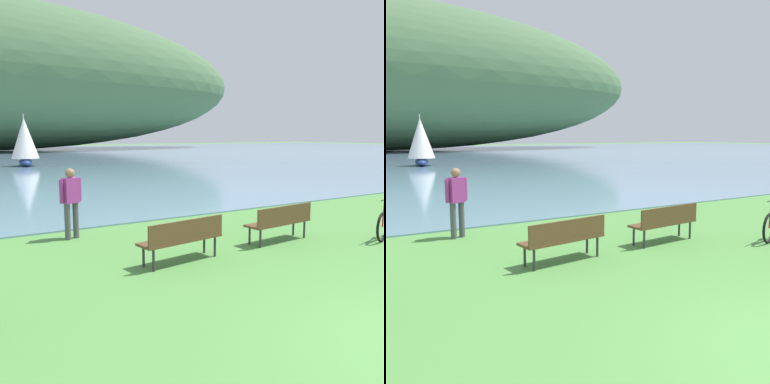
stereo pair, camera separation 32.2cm
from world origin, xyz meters
TOP-DOWN VIEW (x-y plane):
  - park_bench_near_camera at (-0.93, 4.83)m, footprint 1.85×0.71m
  - park_bench_further_along at (1.83, 5.00)m, footprint 1.84×0.64m
  - person_at_shoreline at (-2.23, 7.91)m, footprint 0.58×0.34m
  - sailboat_mid_bay at (1.42, 32.72)m, footprint 2.34×3.57m

SIDE VIEW (x-z plane):
  - park_bench_near_camera at x=-0.93m, z-range 0.08..0.96m
  - park_bench_further_along at x=1.83m, z-range 0.08..0.96m
  - person_at_shoreline at x=-2.23m, z-range 0.12..1.83m
  - sailboat_mid_bay at x=1.42m, z-range -0.08..3.98m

